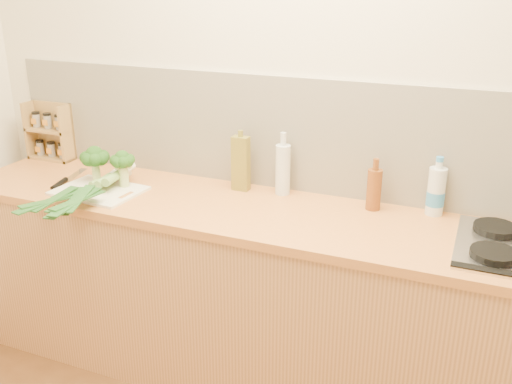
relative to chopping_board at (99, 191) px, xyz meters
The scene contains 14 objects.
room_shell 1.00m from the chopping_board, 23.65° to the left, with size 3.50×3.50×3.50m.
counter 1.00m from the chopping_board, ahead, with size 3.20×0.62×0.90m.
chopping_board is the anchor object (origin of this frame).
broccoli_left 0.18m from the chopping_board, 130.69° to the left, with size 0.14×0.14×0.18m.
broccoli_right 0.18m from the chopping_board, 45.89° to the left, with size 0.12×0.12×0.18m.
leek_front 0.05m from the chopping_board, 128.63° to the right, with size 0.19×0.65×0.04m.
leek_mid 0.09m from the chopping_board, 63.62° to the right, with size 0.15×0.62×0.04m.
leek_back 0.11m from the chopping_board, 29.79° to the right, with size 0.14×0.68×0.04m.
chefs_knife 0.24m from the chopping_board, behind, with size 0.10×0.33×0.02m.
spice_rack 0.67m from the chopping_board, 148.79° to the left, with size 0.26×0.11×0.32m.
oil_tin 0.69m from the chopping_board, 25.35° to the left, with size 0.08×0.05×0.29m.
glass_bottle 0.88m from the chopping_board, 21.26° to the left, with size 0.07×0.07×0.30m.
amber_bottle 1.29m from the chopping_board, 13.11° to the left, with size 0.06×0.06×0.23m.
water_bottle 1.55m from the chopping_board, 12.61° to the left, with size 0.08×0.08×0.24m.
Camera 1 is at (0.78, -0.95, 1.87)m, focal length 40.00 mm.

